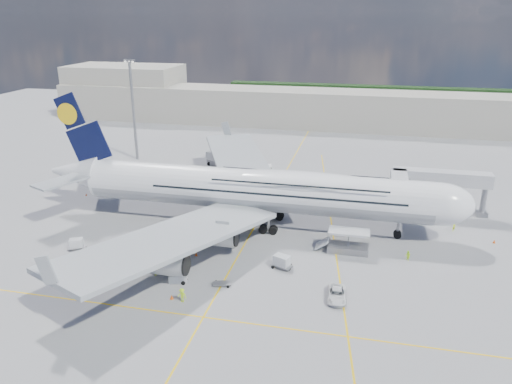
% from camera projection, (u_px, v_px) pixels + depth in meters
% --- Properties ---
extents(ground, '(300.00, 300.00, 0.00)m').
position_uv_depth(ground, '(242.00, 249.00, 81.92)').
color(ground, gray).
rests_on(ground, ground).
extents(taxi_line_main, '(0.25, 220.00, 0.01)m').
position_uv_depth(taxi_line_main, '(242.00, 249.00, 81.92)').
color(taxi_line_main, yellow).
rests_on(taxi_line_main, ground).
extents(taxi_line_cross, '(120.00, 0.25, 0.01)m').
position_uv_depth(taxi_line_cross, '(203.00, 317.00, 63.60)').
color(taxi_line_cross, yellow).
rests_on(taxi_line_cross, ground).
extents(taxi_line_diag, '(14.16, 99.06, 0.01)m').
position_uv_depth(taxi_line_diag, '(333.00, 232.00, 88.16)').
color(taxi_line_diag, yellow).
rests_on(taxi_line_diag, ground).
extents(airliner, '(77.26, 79.15, 23.71)m').
position_uv_depth(airliner, '(257.00, 189.00, 88.68)').
color(airliner, white).
rests_on(airliner, ground).
extents(jet_bridge, '(18.80, 12.10, 8.50)m').
position_uv_depth(jet_bridge, '(425.00, 182.00, 92.54)').
color(jet_bridge, '#B7B7BC').
rests_on(jet_bridge, ground).
extents(cargo_loader, '(8.53, 3.20, 3.67)m').
position_uv_depth(cargo_loader, '(347.00, 244.00, 80.64)').
color(cargo_loader, silver).
rests_on(cargo_loader, ground).
extents(light_mast, '(3.00, 0.70, 25.50)m').
position_uv_depth(light_mast, '(133.00, 109.00, 126.97)').
color(light_mast, gray).
rests_on(light_mast, ground).
extents(terminal, '(180.00, 16.00, 12.00)m').
position_uv_depth(terminal, '(312.00, 108.00, 166.90)').
color(terminal, '#B2AD9E').
rests_on(terminal, ground).
extents(hangar, '(40.00, 22.00, 18.00)m').
position_uv_depth(hangar, '(126.00, 90.00, 185.05)').
color(hangar, '#B2AD9E').
rests_on(hangar, ground).
extents(tree_line, '(160.00, 6.00, 8.00)m').
position_uv_depth(tree_line, '(424.00, 97.00, 200.47)').
color(tree_line, '#193814').
rests_on(tree_line, ground).
extents(dolly_row_a, '(3.12, 2.20, 1.79)m').
position_uv_depth(dolly_row_a, '(124.00, 249.00, 79.81)').
color(dolly_row_a, gray).
rests_on(dolly_row_a, ground).
extents(dolly_row_b, '(3.50, 2.65, 1.97)m').
position_uv_depth(dolly_row_b, '(153.00, 260.00, 75.97)').
color(dolly_row_b, gray).
rests_on(dolly_row_b, ground).
extents(dolly_row_c, '(3.41, 2.51, 0.45)m').
position_uv_depth(dolly_row_c, '(117.00, 268.00, 75.10)').
color(dolly_row_c, gray).
rests_on(dolly_row_c, ground).
extents(dolly_back, '(3.19, 2.56, 1.79)m').
position_uv_depth(dolly_back, '(76.00, 244.00, 81.48)').
color(dolly_back, gray).
rests_on(dolly_back, ground).
extents(dolly_nose_far, '(3.57, 2.74, 2.01)m').
position_uv_depth(dolly_nose_far, '(282.00, 261.00, 75.52)').
color(dolly_nose_far, gray).
rests_on(dolly_nose_far, ground).
extents(dolly_nose_near, '(2.89, 2.08, 0.38)m').
position_uv_depth(dolly_nose_near, '(222.00, 283.00, 70.91)').
color(dolly_nose_near, gray).
rests_on(dolly_nose_near, ground).
extents(baggage_tug, '(2.84, 1.87, 1.63)m').
position_uv_depth(baggage_tug, '(178.00, 278.00, 71.48)').
color(baggage_tug, silver).
rests_on(baggage_tug, ground).
extents(catering_truck_inner, '(7.48, 4.18, 4.21)m').
position_uv_depth(catering_truck_inner, '(263.00, 175.00, 112.06)').
color(catering_truck_inner, gray).
rests_on(catering_truck_inner, ground).
extents(catering_truck_outer, '(6.42, 4.67, 3.53)m').
position_uv_depth(catering_truck_outer, '(217.00, 160.00, 124.80)').
color(catering_truck_outer, gray).
rests_on(catering_truck_outer, ground).
extents(service_van, '(2.72, 5.33, 1.44)m').
position_uv_depth(service_van, '(337.00, 295.00, 67.31)').
color(service_van, white).
rests_on(service_van, ground).
extents(crew_nose, '(0.71, 0.70, 1.65)m').
position_uv_depth(crew_nose, '(454.00, 227.00, 88.22)').
color(crew_nose, '#E1FD1A').
rests_on(crew_nose, ground).
extents(crew_loader, '(0.97, 1.02, 1.66)m').
position_uv_depth(crew_loader, '(408.00, 256.00, 77.70)').
color(crew_loader, '#BCF71A').
rests_on(crew_loader, ground).
extents(crew_wing, '(0.57, 1.00, 1.61)m').
position_uv_depth(crew_wing, '(155.00, 270.00, 73.48)').
color(crew_wing, yellow).
rests_on(crew_wing, ground).
extents(crew_van, '(0.67, 0.90, 1.66)m').
position_uv_depth(crew_van, '(287.00, 262.00, 75.69)').
color(crew_van, '#B6E818').
rests_on(crew_van, ground).
extents(crew_tug, '(1.40, 0.93, 2.02)m').
position_uv_depth(crew_tug, '(182.00, 295.00, 66.62)').
color(crew_tug, '#BCF319').
rests_on(crew_tug, ground).
extents(cone_nose, '(0.48, 0.48, 0.61)m').
position_uv_depth(cone_nose, '(494.00, 241.00, 83.80)').
color(cone_nose, '#E2500B').
rests_on(cone_nose, ground).
extents(cone_wing_left_inner, '(0.41, 0.41, 0.52)m').
position_uv_depth(cone_wing_left_inner, '(223.00, 194.00, 105.79)').
color(cone_wing_left_inner, '#E2500B').
rests_on(cone_wing_left_inner, ground).
extents(cone_wing_left_outer, '(0.39, 0.39, 0.50)m').
position_uv_depth(cone_wing_left_outer, '(252.00, 179.00, 114.73)').
color(cone_wing_left_outer, '#E2500B').
rests_on(cone_wing_left_outer, ground).
extents(cone_wing_right_inner, '(0.44, 0.44, 0.56)m').
position_uv_depth(cone_wing_right_inner, '(196.00, 254.00, 79.45)').
color(cone_wing_right_inner, '#E2500B').
rests_on(cone_wing_right_inner, ground).
extents(cone_wing_right_outer, '(0.49, 0.49, 0.62)m').
position_uv_depth(cone_wing_right_outer, '(172.00, 297.00, 67.51)').
color(cone_wing_right_outer, '#E2500B').
rests_on(cone_wing_right_outer, ground).
extents(cone_tail, '(0.37, 0.37, 0.48)m').
position_uv_depth(cone_tail, '(86.00, 195.00, 105.34)').
color(cone_tail, '#E2500B').
rests_on(cone_tail, ground).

